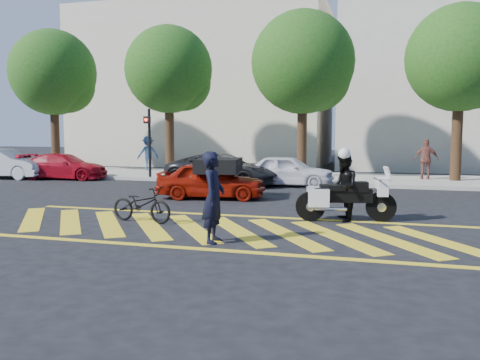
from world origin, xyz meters
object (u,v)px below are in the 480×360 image
(parked_left, at_px, (64,166))
(officer_bike, at_px, (213,197))
(bicycle, at_px, (142,204))
(police_motorcycle, at_px, (344,198))
(red_convertible, at_px, (211,180))
(parked_mid_right, at_px, (288,171))
(officer_moto, at_px, (344,188))
(parked_far_left, at_px, (6,164))
(parked_mid_left, at_px, (223,169))

(parked_left, bearing_deg, officer_bike, -139.59)
(bicycle, bearing_deg, police_motorcycle, -63.12)
(bicycle, height_order, red_convertible, red_convertible)
(parked_mid_right, bearing_deg, parked_left, 91.49)
(officer_bike, relative_size, parked_left, 0.46)
(police_motorcycle, height_order, red_convertible, red_convertible)
(police_motorcycle, xyz_separation_m, parked_mid_right, (-2.82, 7.31, 0.03))
(police_motorcycle, xyz_separation_m, officer_moto, (-0.02, 0.01, 0.25))
(bicycle, xyz_separation_m, parked_left, (-8.45, 8.83, 0.14))
(officer_moto, bearing_deg, red_convertible, -135.91)
(officer_bike, relative_size, police_motorcycle, 0.75)
(bicycle, bearing_deg, red_convertible, 6.41)
(parked_far_left, height_order, parked_left, parked_far_left)
(parked_left, relative_size, parked_mid_left, 0.86)
(bicycle, xyz_separation_m, red_convertible, (0.24, 4.53, 0.17))
(red_convertible, relative_size, parked_far_left, 0.87)
(officer_bike, distance_m, parked_mid_left, 10.55)
(bicycle, height_order, parked_mid_right, parked_mid_right)
(parked_far_left, distance_m, parked_mid_right, 13.24)
(parked_mid_left, height_order, parked_mid_right, parked_mid_left)
(officer_moto, relative_size, red_convertible, 0.47)
(parked_mid_right, bearing_deg, officer_bike, -175.95)
(parked_left, xyz_separation_m, parked_mid_right, (10.44, 0.00, 0.04))
(officer_moto, height_order, red_convertible, officer_moto)
(police_motorcycle, bearing_deg, parked_mid_left, 115.62)
(parked_far_left, xyz_separation_m, parked_mid_left, (10.62, 0.10, -0.03))
(parked_far_left, bearing_deg, police_motorcycle, -115.02)
(officer_bike, height_order, parked_mid_right, officer_bike)
(bicycle, xyz_separation_m, police_motorcycle, (4.81, 1.52, 0.15))
(parked_far_left, distance_m, parked_left, 2.84)
(officer_bike, height_order, police_motorcycle, officer_bike)
(officer_bike, bearing_deg, parked_far_left, 49.05)
(police_motorcycle, xyz_separation_m, red_convertible, (-4.58, 3.01, 0.01))
(officer_moto, distance_m, parked_far_left, 17.43)
(officer_bike, xyz_separation_m, police_motorcycle, (2.35, 3.17, -0.33))
(officer_bike, bearing_deg, bicycle, 51.26)
(bicycle, xyz_separation_m, parked_mid_right, (1.99, 8.83, 0.18))
(bicycle, relative_size, red_convertible, 0.47)
(officer_moto, xyz_separation_m, parked_mid_left, (-5.42, 6.91, -0.20))
(officer_moto, bearing_deg, police_motorcycle, 51.18)
(bicycle, distance_m, officer_moto, 5.05)
(parked_left, bearing_deg, police_motorcycle, -124.61)
(bicycle, relative_size, parked_mid_left, 0.36)
(officer_bike, distance_m, parked_far_left, 16.96)
(bicycle, bearing_deg, officer_moto, -62.96)
(police_motorcycle, relative_size, parked_mid_right, 0.67)
(bicycle, bearing_deg, parked_far_left, 62.84)
(officer_bike, bearing_deg, parked_mid_right, -2.30)
(officer_bike, distance_m, officer_moto, 3.94)
(police_motorcycle, bearing_deg, red_convertible, 134.11)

